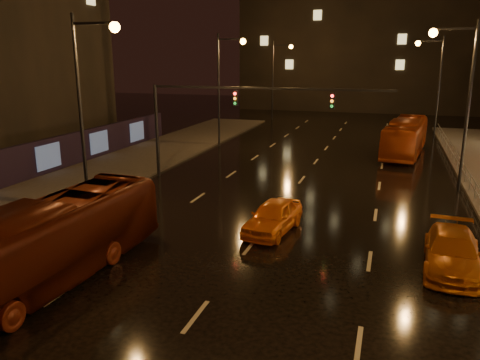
% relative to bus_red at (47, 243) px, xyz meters
% --- Properties ---
extents(ground, '(140.00, 140.00, 0.00)m').
position_rel_bus_red_xyz_m(ground, '(5.89, 15.47, -1.52)').
color(ground, black).
rests_on(ground, ground).
extents(sidewalk_left, '(7.00, 70.00, 0.15)m').
position_rel_bus_red_xyz_m(sidewalk_left, '(-7.61, 10.47, -1.44)').
color(sidewalk_left, '#38332D').
rests_on(sidewalk_left, ground).
extents(traffic_signal, '(15.31, 0.32, 6.20)m').
position_rel_bus_red_xyz_m(traffic_signal, '(0.83, 15.47, 3.22)').
color(traffic_signal, black).
rests_on(traffic_signal, ground).
extents(bus_red, '(3.07, 11.00, 3.03)m').
position_rel_bus_red_xyz_m(bus_red, '(0.00, 0.00, 0.00)').
color(bus_red, '#5A1B0C').
rests_on(bus_red, ground).
extents(bus_curb, '(3.93, 11.04, 3.01)m').
position_rel_bus_red_xyz_m(bus_curb, '(12.54, 28.56, -0.01)').
color(bus_curb, '#98330F').
rests_on(bus_curb, ground).
extents(taxi_near, '(2.33, 4.53, 1.47)m').
position_rel_bus_red_xyz_m(taxi_near, '(6.39, 7.47, -0.78)').
color(taxi_near, orange).
rests_on(taxi_near, ground).
extents(taxi_far, '(2.32, 5.03, 1.42)m').
position_rel_bus_red_xyz_m(taxi_far, '(13.89, 5.68, -0.80)').
color(taxi_far, '#BD5911').
rests_on(taxi_far, ground).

